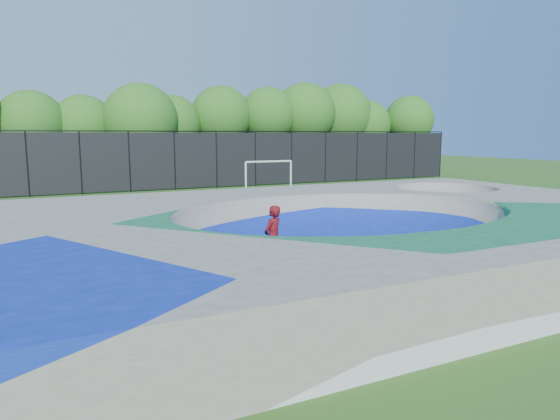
# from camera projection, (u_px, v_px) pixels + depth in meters

# --- Properties ---
(ground) EXTENTS (120.00, 120.00, 0.00)m
(ground) POSITION_uv_depth(u_px,v_px,m) (346.00, 256.00, 15.68)
(ground) COLOR #295216
(ground) RESTS_ON ground
(skate_deck) EXTENTS (22.00, 14.00, 1.50)m
(skate_deck) POSITION_uv_depth(u_px,v_px,m) (346.00, 232.00, 15.57)
(skate_deck) COLOR gray
(skate_deck) RESTS_ON ground
(skater) EXTENTS (0.80, 0.72, 1.84)m
(skater) POSITION_uv_depth(u_px,v_px,m) (273.00, 238.00, 13.87)
(skater) COLOR #B00E16
(skater) RESTS_ON ground
(skateboard) EXTENTS (0.78, 0.59, 0.05)m
(skateboard) POSITION_uv_depth(u_px,v_px,m) (273.00, 269.00, 14.01)
(skateboard) COLOR black
(skateboard) RESTS_ON ground
(soccer_goal) EXTENTS (3.26, 0.12, 2.15)m
(soccer_goal) POSITION_uv_depth(u_px,v_px,m) (269.00, 171.00, 31.42)
(soccer_goal) COLOR silver
(soccer_goal) RESTS_ON ground
(fence) EXTENTS (48.09, 0.09, 4.04)m
(fence) POSITION_uv_depth(u_px,v_px,m) (175.00, 159.00, 34.00)
(fence) COLOR black
(fence) RESTS_ON ground
(treeline) EXTENTS (52.46, 7.36, 8.42)m
(treeline) POSITION_uv_depth(u_px,v_px,m) (191.00, 119.00, 39.40)
(treeline) COLOR #4D3A26
(treeline) RESTS_ON ground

